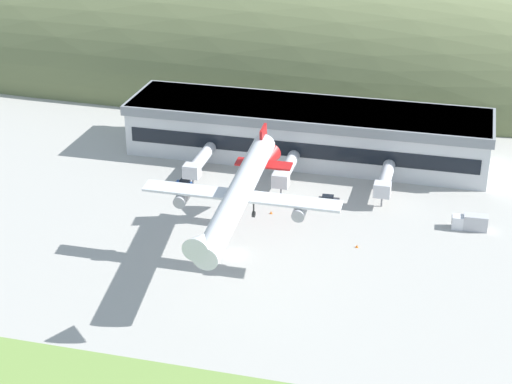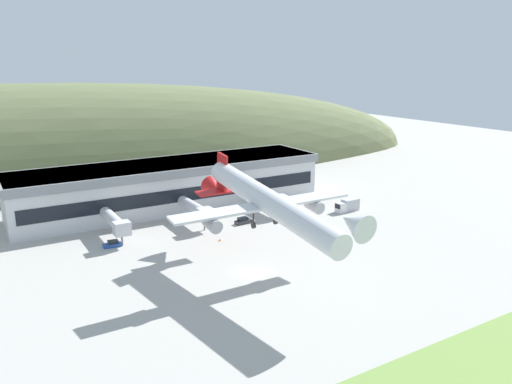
{
  "view_description": "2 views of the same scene",
  "coord_description": "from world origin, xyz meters",
  "px_view_note": "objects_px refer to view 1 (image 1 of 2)",
  "views": [
    {
      "loc": [
        37.5,
        -131.03,
        77.69
      ],
      "look_at": [
        4.33,
        -0.99,
        13.71
      ],
      "focal_mm": 60.0,
      "sensor_mm": 36.0,
      "label": 1
    },
    {
      "loc": [
        -42.95,
        -74.01,
        37.84
      ],
      "look_at": [
        0.51,
        -1.07,
        15.56
      ],
      "focal_mm": 35.0,
      "sensor_mm": 36.0,
      "label": 2
    }
  ],
  "objects_px": {
    "jetway_1": "(286,170)",
    "traffic_cone_1": "(271,212)",
    "terminal_building": "(307,129)",
    "service_car_0": "(329,200)",
    "fuel_truck": "(470,222)",
    "jetway_0": "(199,162)",
    "service_car_1": "(185,183)",
    "jetway_2": "(385,180)",
    "traffic_cone_0": "(357,246)",
    "cargo_airplane": "(239,194)"
  },
  "relations": [
    {
      "from": "service_car_1",
      "to": "traffic_cone_0",
      "type": "relative_size",
      "value": 6.69
    },
    {
      "from": "jetway_0",
      "to": "service_car_0",
      "type": "relative_size",
      "value": 3.4
    },
    {
      "from": "jetway_1",
      "to": "service_car_0",
      "type": "xyz_separation_m",
      "value": [
        10.12,
        -4.97,
        -3.34
      ]
    },
    {
      "from": "cargo_airplane",
      "to": "jetway_1",
      "type": "bearing_deg",
      "value": 88.31
    },
    {
      "from": "terminal_building",
      "to": "jetway_1",
      "type": "relative_size",
      "value": 5.56
    },
    {
      "from": "jetway_0",
      "to": "service_car_1",
      "type": "bearing_deg",
      "value": -114.64
    },
    {
      "from": "service_car_1",
      "to": "service_car_0",
      "type": "bearing_deg",
      "value": -0.88
    },
    {
      "from": "service_car_0",
      "to": "traffic_cone_1",
      "type": "xyz_separation_m",
      "value": [
        -10.29,
        -7.83,
        -0.37
      ]
    },
    {
      "from": "jetway_1",
      "to": "fuel_truck",
      "type": "relative_size",
      "value": 2.16
    },
    {
      "from": "jetway_2",
      "to": "service_car_1",
      "type": "bearing_deg",
      "value": -173.54
    },
    {
      "from": "jetway_2",
      "to": "fuel_truck",
      "type": "height_order",
      "value": "jetway_2"
    },
    {
      "from": "cargo_airplane",
      "to": "service_car_0",
      "type": "xyz_separation_m",
      "value": [
        11.11,
        28.48,
        -13.21
      ]
    },
    {
      "from": "jetway_0",
      "to": "service_car_1",
      "type": "height_order",
      "value": "jetway_0"
    },
    {
      "from": "jetway_1",
      "to": "traffic_cone_1",
      "type": "relative_size",
      "value": 25.56
    },
    {
      "from": "service_car_0",
      "to": "traffic_cone_1",
      "type": "distance_m",
      "value": 12.94
    },
    {
      "from": "jetway_2",
      "to": "fuel_truck",
      "type": "bearing_deg",
      "value": -29.49
    },
    {
      "from": "service_car_0",
      "to": "traffic_cone_1",
      "type": "relative_size",
      "value": 7.59
    },
    {
      "from": "terminal_building",
      "to": "cargo_airplane",
      "type": "distance_m",
      "value": 51.59
    },
    {
      "from": "jetway_1",
      "to": "service_car_1",
      "type": "relative_size",
      "value": 3.82
    },
    {
      "from": "terminal_building",
      "to": "jetway_0",
      "type": "bearing_deg",
      "value": -138.74
    },
    {
      "from": "traffic_cone_0",
      "to": "terminal_building",
      "type": "bearing_deg",
      "value": 113.74
    },
    {
      "from": "cargo_airplane",
      "to": "jetway_0",
      "type": "bearing_deg",
      "value": 118.67
    },
    {
      "from": "terminal_building",
      "to": "service_car_0",
      "type": "xyz_separation_m",
      "value": [
        9.17,
        -22.59,
        -6.17
      ]
    },
    {
      "from": "jetway_0",
      "to": "traffic_cone_1",
      "type": "xyz_separation_m",
      "value": [
        19.07,
        -12.72,
        -3.71
      ]
    },
    {
      "from": "jetway_2",
      "to": "traffic_cone_0",
      "type": "height_order",
      "value": "jetway_2"
    },
    {
      "from": "jetway_2",
      "to": "cargo_airplane",
      "type": "relative_size",
      "value": 0.29
    },
    {
      "from": "jetway_1",
      "to": "traffic_cone_0",
      "type": "relative_size",
      "value": 25.56
    },
    {
      "from": "service_car_1",
      "to": "traffic_cone_0",
      "type": "height_order",
      "value": "service_car_1"
    },
    {
      "from": "jetway_1",
      "to": "traffic_cone_0",
      "type": "bearing_deg",
      "value": -50.35
    },
    {
      "from": "terminal_building",
      "to": "traffic_cone_1",
      "type": "bearing_deg",
      "value": -92.1
    },
    {
      "from": "traffic_cone_0",
      "to": "jetway_0",
      "type": "bearing_deg",
      "value": 149.46
    },
    {
      "from": "jetway_2",
      "to": "cargo_airplane",
      "type": "distance_m",
      "value": 41.4
    },
    {
      "from": "fuel_truck",
      "to": "traffic_cone_1",
      "type": "distance_m",
      "value": 38.95
    },
    {
      "from": "cargo_airplane",
      "to": "fuel_truck",
      "type": "distance_m",
      "value": 47.81
    },
    {
      "from": "cargo_airplane",
      "to": "service_car_0",
      "type": "relative_size",
      "value": 11.02
    },
    {
      "from": "fuel_truck",
      "to": "jetway_1",
      "type": "bearing_deg",
      "value": 165.84
    },
    {
      "from": "jetway_0",
      "to": "traffic_cone_0",
      "type": "distance_m",
      "value": 44.0
    },
    {
      "from": "cargo_airplane",
      "to": "service_car_1",
      "type": "distance_m",
      "value": 37.75
    },
    {
      "from": "fuel_truck",
      "to": "traffic_cone_0",
      "type": "xyz_separation_m",
      "value": [
        -20.12,
        -12.61,
        -1.18
      ]
    },
    {
      "from": "jetway_0",
      "to": "traffic_cone_1",
      "type": "relative_size",
      "value": 25.84
    },
    {
      "from": "jetway_1",
      "to": "service_car_0",
      "type": "distance_m",
      "value": 11.76
    },
    {
      "from": "jetway_2",
      "to": "traffic_cone_0",
      "type": "distance_m",
      "value": 23.07
    },
    {
      "from": "cargo_airplane",
      "to": "traffic_cone_1",
      "type": "height_order",
      "value": "cargo_airplane"
    },
    {
      "from": "jetway_2",
      "to": "traffic_cone_1",
      "type": "relative_size",
      "value": 24.63
    },
    {
      "from": "service_car_0",
      "to": "service_car_1",
      "type": "xyz_separation_m",
      "value": [
        -31.37,
        0.48,
        -0.06
      ]
    },
    {
      "from": "terminal_building",
      "to": "service_car_1",
      "type": "bearing_deg",
      "value": -135.12
    },
    {
      "from": "terminal_building",
      "to": "traffic_cone_1",
      "type": "relative_size",
      "value": 142.13
    },
    {
      "from": "jetway_1",
      "to": "service_car_1",
      "type": "distance_m",
      "value": 21.99
    },
    {
      "from": "terminal_building",
      "to": "traffic_cone_0",
      "type": "height_order",
      "value": "terminal_building"
    },
    {
      "from": "jetway_0",
      "to": "fuel_truck",
      "type": "xyz_separation_m",
      "value": [
        57.88,
        -9.67,
        -2.53
      ]
    }
  ]
}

